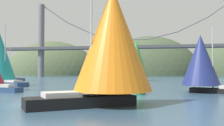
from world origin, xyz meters
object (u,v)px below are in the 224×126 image
at_px(sailboat_green_sail, 136,60).
at_px(sailboat_yellow_sail, 5,63).
at_px(sailboat_orange_sail, 111,42).
at_px(sailboat_navy_sail, 202,62).
at_px(channel_buoy, 141,91).

bearing_deg(sailboat_green_sail, sailboat_yellow_sail, -162.95).
height_order(sailboat_yellow_sail, sailboat_green_sail, sailboat_green_sail).
relative_size(sailboat_orange_sail, sailboat_green_sail, 0.91).
height_order(sailboat_yellow_sail, sailboat_navy_sail, sailboat_yellow_sail).
xyz_separation_m(sailboat_orange_sail, sailboat_green_sail, (-2.66, 51.07, 0.78)).
bearing_deg(sailboat_navy_sail, sailboat_green_sail, 106.88).
xyz_separation_m(sailboat_yellow_sail, sailboat_green_sail, (32.60, 10.00, 0.99)).
distance_m(sailboat_navy_sail, channel_buoy, 8.81).
xyz_separation_m(sailboat_orange_sail, sailboat_navy_sail, (8.76, 13.44, -1.12)).
bearing_deg(sailboat_yellow_sail, channel_buoy, -40.50).
bearing_deg(sailboat_navy_sail, channel_buoy, -151.53).
bearing_deg(channel_buoy, sailboat_yellow_sail, 139.50).
xyz_separation_m(sailboat_green_sail, channel_buoy, (4.28, -41.50, -5.30)).
distance_m(sailboat_orange_sail, sailboat_yellow_sail, 54.14).
bearing_deg(sailboat_navy_sail, sailboat_orange_sail, -123.08).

